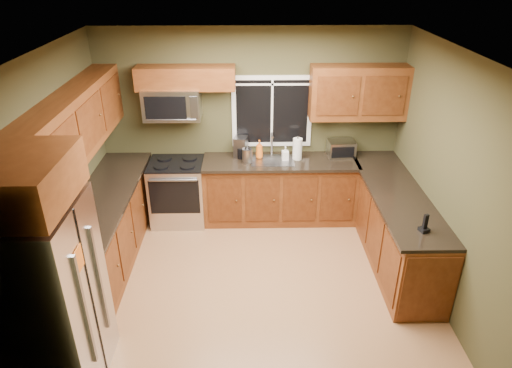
{
  "coord_description": "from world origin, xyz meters",
  "views": [
    {
      "loc": [
        -0.04,
        -4.34,
        3.54
      ],
      "look_at": [
        0.05,
        0.35,
        1.15
      ],
      "focal_mm": 32.0,
      "sensor_mm": 36.0,
      "label": 1
    }
  ],
  "objects_px": {
    "paper_towel_roll": "(297,149)",
    "soap_bottle_a": "(259,149)",
    "range": "(178,191)",
    "toaster_oven": "(341,149)",
    "kettle": "(247,155)",
    "coffee_maker": "(241,147)",
    "refrigerator": "(50,300)",
    "cordless_phone": "(425,226)",
    "soap_bottle_b": "(285,153)",
    "soap_bottle_c": "(243,150)",
    "microwave": "(172,104)"
  },
  "relations": [
    {
      "from": "paper_towel_roll",
      "to": "soap_bottle_a",
      "type": "distance_m",
      "value": 0.53
    },
    {
      "from": "range",
      "to": "soap_bottle_a",
      "type": "height_order",
      "value": "soap_bottle_a"
    },
    {
      "from": "toaster_oven",
      "to": "kettle",
      "type": "bearing_deg",
      "value": -171.62
    },
    {
      "from": "coffee_maker",
      "to": "refrigerator",
      "type": "bearing_deg",
      "value": -118.55
    },
    {
      "from": "toaster_oven",
      "to": "soap_bottle_a",
      "type": "xyz_separation_m",
      "value": [
        -1.16,
        -0.04,
        0.02
      ]
    },
    {
      "from": "toaster_oven",
      "to": "kettle",
      "type": "distance_m",
      "value": 1.35
    },
    {
      "from": "coffee_maker",
      "to": "cordless_phone",
      "type": "height_order",
      "value": "coffee_maker"
    },
    {
      "from": "paper_towel_roll",
      "to": "soap_bottle_a",
      "type": "height_order",
      "value": "paper_towel_roll"
    },
    {
      "from": "kettle",
      "to": "coffee_maker",
      "type": "bearing_deg",
      "value": 112.33
    },
    {
      "from": "cordless_phone",
      "to": "range",
      "type": "bearing_deg",
      "value": 147.22
    },
    {
      "from": "toaster_oven",
      "to": "soap_bottle_b",
      "type": "distance_m",
      "value": 0.81
    },
    {
      "from": "soap_bottle_a",
      "to": "soap_bottle_c",
      "type": "height_order",
      "value": "soap_bottle_a"
    },
    {
      "from": "microwave",
      "to": "kettle",
      "type": "xyz_separation_m",
      "value": [
        1.0,
        -0.19,
        -0.68
      ]
    },
    {
      "from": "coffee_maker",
      "to": "soap_bottle_b",
      "type": "distance_m",
      "value": 0.64
    },
    {
      "from": "soap_bottle_a",
      "to": "soap_bottle_b",
      "type": "xyz_separation_m",
      "value": [
        0.36,
        -0.08,
        -0.03
      ]
    },
    {
      "from": "kettle",
      "to": "range",
      "type": "bearing_deg",
      "value": 177.2
    },
    {
      "from": "soap_bottle_b",
      "to": "soap_bottle_a",
      "type": "bearing_deg",
      "value": 167.96
    },
    {
      "from": "soap_bottle_b",
      "to": "microwave",
      "type": "bearing_deg",
      "value": 176.05
    },
    {
      "from": "soap_bottle_a",
      "to": "cordless_phone",
      "type": "height_order",
      "value": "soap_bottle_a"
    },
    {
      "from": "toaster_oven",
      "to": "cordless_phone",
      "type": "bearing_deg",
      "value": -75.59
    },
    {
      "from": "paper_towel_roll",
      "to": "microwave",
      "type": "bearing_deg",
      "value": 177.49
    },
    {
      "from": "soap_bottle_c",
      "to": "cordless_phone",
      "type": "relative_size",
      "value": 0.76
    },
    {
      "from": "range",
      "to": "kettle",
      "type": "xyz_separation_m",
      "value": [
        1.0,
        -0.05,
        0.59
      ]
    },
    {
      "from": "soap_bottle_c",
      "to": "range",
      "type": "bearing_deg",
      "value": -166.3
    },
    {
      "from": "refrigerator",
      "to": "soap_bottle_b",
      "type": "bearing_deg",
      "value": 51.6
    },
    {
      "from": "refrigerator",
      "to": "soap_bottle_c",
      "type": "height_order",
      "value": "refrigerator"
    },
    {
      "from": "coffee_maker",
      "to": "cordless_phone",
      "type": "bearing_deg",
      "value": -46.0
    },
    {
      "from": "microwave",
      "to": "cordless_phone",
      "type": "relative_size",
      "value": 3.75
    },
    {
      "from": "microwave",
      "to": "coffee_maker",
      "type": "xyz_separation_m",
      "value": [
        0.91,
        0.03,
        -0.66
      ]
    },
    {
      "from": "kettle",
      "to": "paper_towel_roll",
      "type": "distance_m",
      "value": 0.71
    },
    {
      "from": "soap_bottle_c",
      "to": "cordless_phone",
      "type": "bearing_deg",
      "value": -47.38
    },
    {
      "from": "paper_towel_roll",
      "to": "cordless_phone",
      "type": "height_order",
      "value": "paper_towel_roll"
    },
    {
      "from": "refrigerator",
      "to": "coffee_maker",
      "type": "xyz_separation_m",
      "value": [
        1.6,
        2.94,
        0.17
      ]
    },
    {
      "from": "kettle",
      "to": "cordless_phone",
      "type": "relative_size",
      "value": 1.23
    },
    {
      "from": "refrigerator",
      "to": "cordless_phone",
      "type": "bearing_deg",
      "value": 14.94
    },
    {
      "from": "toaster_oven",
      "to": "soap_bottle_a",
      "type": "relative_size",
      "value": 1.46
    },
    {
      "from": "paper_towel_roll",
      "to": "kettle",
      "type": "bearing_deg",
      "value": -171.03
    },
    {
      "from": "refrigerator",
      "to": "kettle",
      "type": "xyz_separation_m",
      "value": [
        1.69,
        2.72,
        0.15
      ]
    },
    {
      "from": "soap_bottle_a",
      "to": "soap_bottle_b",
      "type": "distance_m",
      "value": 0.37
    },
    {
      "from": "toaster_oven",
      "to": "soap_bottle_b",
      "type": "relative_size",
      "value": 1.95
    },
    {
      "from": "microwave",
      "to": "coffee_maker",
      "type": "bearing_deg",
      "value": 2.11
    },
    {
      "from": "kettle",
      "to": "soap_bottle_c",
      "type": "xyz_separation_m",
      "value": [
        -0.05,
        0.28,
        -0.04
      ]
    },
    {
      "from": "range",
      "to": "microwave",
      "type": "relative_size",
      "value": 1.23
    },
    {
      "from": "paper_towel_roll",
      "to": "soap_bottle_c",
      "type": "xyz_separation_m",
      "value": [
        -0.75,
        0.17,
        -0.08
      ]
    },
    {
      "from": "coffee_maker",
      "to": "microwave",
      "type": "bearing_deg",
      "value": -177.89
    },
    {
      "from": "range",
      "to": "coffee_maker",
      "type": "bearing_deg",
      "value": 10.56
    },
    {
      "from": "microwave",
      "to": "toaster_oven",
      "type": "height_order",
      "value": "microwave"
    },
    {
      "from": "kettle",
      "to": "paper_towel_roll",
      "type": "xyz_separation_m",
      "value": [
        0.7,
        0.11,
        0.04
      ]
    },
    {
      "from": "microwave",
      "to": "soap_bottle_a",
      "type": "distance_m",
      "value": 1.34
    },
    {
      "from": "kettle",
      "to": "soap_bottle_c",
      "type": "relative_size",
      "value": 1.61
    }
  ]
}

